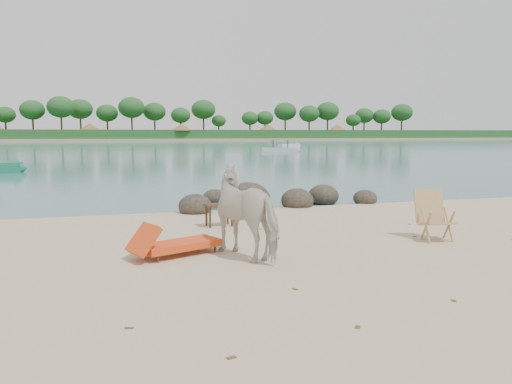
# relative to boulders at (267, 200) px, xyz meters

# --- Properties ---
(water) EXTENTS (400.00, 400.00, 0.00)m
(water) POSITION_rel_boulders_xyz_m (-0.97, 83.48, -0.18)
(water) COLOR #37696E
(water) RESTS_ON ground
(far_shore) EXTENTS (420.00, 90.00, 1.40)m
(far_shore) POSITION_rel_boulders_xyz_m (-0.97, 163.48, -0.18)
(far_shore) COLOR tan
(far_shore) RESTS_ON ground
(far_scenery) EXTENTS (420.00, 18.00, 9.50)m
(far_scenery) POSITION_rel_boulders_xyz_m (-0.94, 130.18, 2.96)
(far_scenery) COLOR #1E4C1E
(far_scenery) RESTS_ON ground
(boulders) EXTENTS (6.22, 2.69, 0.97)m
(boulders) POSITION_rel_boulders_xyz_m (0.00, 0.00, 0.00)
(boulders) COLOR #2C251D
(boulders) RESTS_ON ground
(cow) EXTENTS (1.53, 2.06, 1.59)m
(cow) POSITION_rel_boulders_xyz_m (-2.16, -5.75, 0.61)
(cow) COLOR beige
(cow) RESTS_ON ground
(side_table) EXTENTS (0.68, 0.47, 0.52)m
(side_table) POSITION_rel_boulders_xyz_m (-2.11, -2.91, 0.08)
(side_table) COLOR #312313
(side_table) RESTS_ON ground
(lounge_chair) EXTENTS (1.87, 1.25, 0.53)m
(lounge_chair) POSITION_rel_boulders_xyz_m (-3.35, -5.39, 0.08)
(lounge_chair) COLOR #E4541A
(lounge_chair) RESTS_ON ground
(deck_chair) EXTENTS (0.78, 0.83, 1.01)m
(deck_chair) POSITION_rel_boulders_xyz_m (1.77, -5.68, 0.32)
(deck_chair) COLOR tan
(deck_chair) RESTS_ON ground
(boat_mid) EXTENTS (4.83, 3.02, 2.37)m
(boat_mid) POSITION_rel_boulders_xyz_m (15.25, 42.66, 1.00)
(boat_mid) COLOR silver
(boat_mid) RESTS_ON water
(boat_far) EXTENTS (4.76, 3.11, 0.56)m
(boat_far) POSITION_rel_boulders_xyz_m (23.82, 62.90, 0.10)
(boat_far) COLOR silver
(boat_far) RESTS_ON water
(dead_leaves) EXTENTS (8.77, 6.44, 0.00)m
(dead_leaves) POSITION_rel_boulders_xyz_m (-1.20, -7.23, -0.18)
(dead_leaves) COLOR brown
(dead_leaves) RESTS_ON ground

